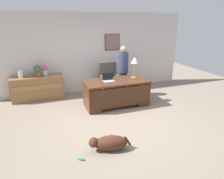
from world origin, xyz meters
name	(u,v)px	position (x,y,z in m)	size (l,w,h in m)	color
ground_plane	(117,120)	(0.00, 0.00, 0.00)	(12.00, 12.00, 0.00)	gray
back_wall	(91,53)	(0.00, 2.60, 1.35)	(7.00, 0.16, 2.70)	silver
desk	(117,92)	(0.33, 0.92, 0.42)	(1.86, 0.88, 0.77)	#4C2B19
credenza	(38,88)	(-1.87, 2.25, 0.38)	(1.59, 0.50, 0.76)	olive
armchair	(109,80)	(0.44, 1.92, 0.49)	(0.60, 0.59, 1.09)	#564C47
person_standing	(123,71)	(0.85, 1.65, 0.86)	(0.32, 0.32, 1.66)	#262323
dog_lying	(109,143)	(-0.60, -1.08, 0.15)	(0.83, 0.44, 0.30)	#472819
laptop	(108,79)	(0.10, 0.99, 0.83)	(0.32, 0.22, 0.22)	#B2B5BA
desk_lamp	(135,62)	(0.95, 1.04, 1.27)	(0.22, 0.22, 0.63)	#9E8447
vase_with_flowers	(45,70)	(-1.60, 2.25, 0.95)	(0.17, 0.17, 0.34)	#A0C1C1
vase_empty	(20,74)	(-2.32, 2.25, 0.88)	(0.15, 0.15, 0.23)	silver
potted_plant	(37,70)	(-1.81, 2.25, 0.96)	(0.24, 0.24, 0.36)	brown
dog_toy_ball	(111,136)	(-0.40, -0.68, 0.04)	(0.07, 0.07, 0.07)	#E53F33
dog_toy_bone	(81,159)	(-1.19, -1.19, 0.03)	(0.17, 0.05, 0.05)	green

